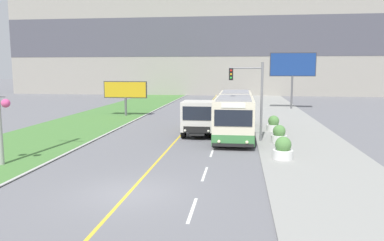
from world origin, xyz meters
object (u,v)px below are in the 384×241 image
at_px(traffic_light_mast, 251,91).
at_px(planter_round_second, 279,135).
at_px(planter_round_third, 274,124).
at_px(billboard_large, 293,66).
at_px(dump_truck, 200,118).
at_px(planter_round_near, 283,149).
at_px(billboard_small, 125,91).
at_px(city_bus, 235,114).

height_order(traffic_light_mast, planter_round_second, traffic_light_mast).
relative_size(traffic_light_mast, planter_round_third, 4.43).
bearing_deg(billboard_large, traffic_light_mast, -104.35).
height_order(dump_truck, billboard_large, billboard_large).
relative_size(planter_round_near, planter_round_second, 1.05).
distance_m(traffic_light_mast, planter_round_third, 5.43).
height_order(traffic_light_mast, billboard_small, traffic_light_mast).
distance_m(traffic_light_mast, planter_round_near, 6.03).
xyz_separation_m(city_bus, planter_round_second, (2.98, -3.45, -0.95)).
bearing_deg(planter_round_second, city_bus, 130.85).
bearing_deg(billboard_large, billboard_small, -153.71).
bearing_deg(traffic_light_mast, billboard_large, 75.65).
distance_m(city_bus, traffic_light_mast, 3.74).
xyz_separation_m(dump_truck, planter_round_second, (5.51, -2.18, -0.72)).
height_order(planter_round_second, planter_round_third, planter_round_third).
relative_size(billboard_large, planter_round_near, 5.57).
xyz_separation_m(billboard_small, planter_round_near, (14.23, -17.53, -2.03)).
bearing_deg(planter_round_third, dump_truck, -155.84).
distance_m(dump_truck, planter_round_second, 5.97).
height_order(city_bus, planter_round_second, city_bus).
xyz_separation_m(city_bus, billboard_large, (6.60, 18.36, 3.65)).
distance_m(city_bus, dump_truck, 2.84).
bearing_deg(dump_truck, planter_round_second, -21.53).
height_order(planter_round_near, planter_round_third, planter_round_near).
bearing_deg(planter_round_third, planter_round_near, -91.75).
xyz_separation_m(dump_truck, billboard_large, (9.13, 19.64, 3.88)).
bearing_deg(billboard_small, dump_truck, -50.00).
xyz_separation_m(billboard_small, planter_round_third, (14.52, -8.21, -2.03)).
distance_m(planter_round_near, planter_round_third, 9.33).
bearing_deg(dump_truck, billboard_large, 65.07).
distance_m(city_bus, billboard_small, 14.91).
relative_size(city_bus, traffic_light_mast, 2.35).
bearing_deg(planter_round_second, planter_round_third, 89.60).
height_order(dump_truck, planter_round_second, dump_truck).
height_order(city_bus, planter_round_near, city_bus).
relative_size(traffic_light_mast, planter_round_near, 4.37).
distance_m(city_bus, billboard_large, 19.85).
distance_m(planter_round_near, planter_round_second, 4.67).
bearing_deg(billboard_large, planter_round_second, -99.41).
bearing_deg(billboard_small, city_bus, -39.31).
distance_m(city_bus, planter_round_second, 4.66).
xyz_separation_m(traffic_light_mast, planter_round_second, (1.86, -0.42, -2.84)).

